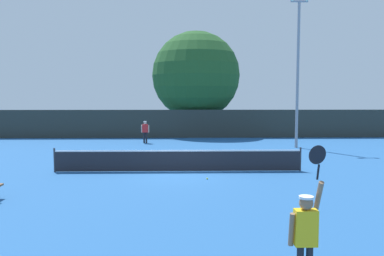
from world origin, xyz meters
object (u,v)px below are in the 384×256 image
at_px(player_serving, 306,229).
at_px(light_pole, 298,64).
at_px(large_tree, 196,75).
at_px(parked_car_near, 100,121).
at_px(parked_car_mid, 249,123).
at_px(player_receiving, 145,130).
at_px(tennis_ball, 207,179).

xyz_separation_m(player_serving, light_pole, (5.23, 18.88, 4.22)).
relative_size(large_tree, parked_car_near, 2.04).
height_order(player_serving, light_pole, light_pole).
bearing_deg(light_pole, parked_car_mid, 95.28).
height_order(large_tree, parked_car_near, large_tree).
height_order(player_serving, large_tree, large_tree).
bearing_deg(large_tree, parked_car_near, 151.60).
relative_size(player_serving, parked_car_near, 0.59).
distance_m(parked_car_near, parked_car_mid, 14.69).
distance_m(player_serving, player_receiving, 22.01).
distance_m(player_serving, parked_car_near, 34.68).
bearing_deg(player_serving, light_pole, 74.53).
height_order(player_receiving, tennis_ball, player_receiving).
height_order(player_receiving, parked_car_mid, parked_car_mid).
xyz_separation_m(tennis_ball, large_tree, (0.15, 18.78, 5.04)).
distance_m(player_serving, parked_car_mid, 30.91).
xyz_separation_m(player_serving, large_tree, (-0.98, 28.05, 3.95)).
bearing_deg(large_tree, parked_car_mid, 26.78).
height_order(parked_car_near, parked_car_mid, same).
bearing_deg(parked_car_near, tennis_ball, -73.70).
relative_size(light_pole, large_tree, 1.08).
distance_m(player_serving, tennis_ball, 9.40).
bearing_deg(player_receiving, tennis_ball, 106.64).
height_order(player_receiving, parked_car_near, parked_car_near).
xyz_separation_m(tennis_ball, parked_car_mid, (5.27, 21.37, 0.74)).
bearing_deg(large_tree, player_serving, -88.00).
bearing_deg(parked_car_near, player_serving, -77.48).
xyz_separation_m(large_tree, parked_car_near, (-9.36, 5.06, -4.30)).
distance_m(player_serving, light_pole, 20.04).
distance_m(tennis_ball, parked_car_near, 25.57).
distance_m(player_receiving, light_pole, 11.24).
bearing_deg(large_tree, player_receiving, -120.03).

